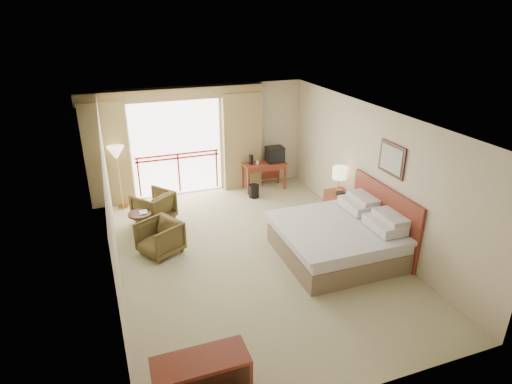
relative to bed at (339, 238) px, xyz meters
name	(u,v)px	position (x,y,z in m)	size (l,w,h in m)	color
floor	(254,254)	(-1.50, 0.60, -0.38)	(7.00, 7.00, 0.00)	#9A936A
ceiling	(254,117)	(-1.50, 0.60, 2.32)	(7.00, 7.00, 0.00)	white
wall_back	(208,139)	(-1.50, 4.10, 0.97)	(5.00, 5.00, 0.00)	beige
wall_front	(359,306)	(-1.50, -2.90, 0.97)	(5.00, 5.00, 0.00)	beige
wall_left	(111,210)	(-4.00, 0.60, 0.97)	(7.00, 7.00, 0.00)	beige
wall_right	(372,174)	(1.00, 0.60, 0.97)	(7.00, 7.00, 0.00)	beige
balcony_door	(177,148)	(-2.30, 4.08, 0.82)	(2.40, 2.40, 0.00)	white
balcony_railing	(178,163)	(-2.30, 4.06, 0.44)	(2.09, 0.03, 1.02)	red
curtain_left	(107,155)	(-3.95, 3.95, 0.87)	(1.00, 0.26, 2.50)	olive
curtain_right	(242,141)	(-0.65, 3.95, 0.87)	(1.00, 0.26, 2.50)	olive
valance	(173,94)	(-2.30, 3.98, 2.17)	(4.40, 0.22, 0.28)	olive
hvac_vent	(257,96)	(-0.20, 4.07, 1.97)	(0.50, 0.04, 0.50)	silver
bed	(339,238)	(0.00, 0.00, 0.00)	(2.13, 2.06, 0.97)	brown
headboard	(384,218)	(0.96, 0.00, 0.27)	(0.06, 2.10, 1.30)	maroon
framed_art	(392,159)	(0.97, 0.00, 1.47)	(0.04, 0.72, 0.60)	black
nightstand	(338,206)	(0.77, 1.35, -0.04)	(0.47, 0.55, 0.67)	maroon
table_lamp	(340,173)	(0.77, 1.40, 0.73)	(0.32, 0.32, 0.56)	tan
phone	(341,194)	(0.72, 1.20, 0.33)	(0.17, 0.13, 0.07)	black
desk	(263,168)	(-0.16, 3.66, 0.18)	(1.10, 0.53, 0.72)	maroon
tv	(275,154)	(0.14, 3.60, 0.54)	(0.44, 0.35, 0.40)	black
coffee_maker	(251,160)	(-0.51, 3.61, 0.46)	(0.12, 0.12, 0.25)	black
cup	(257,163)	(-0.36, 3.56, 0.39)	(0.07, 0.07, 0.10)	white
wastebasket	(254,191)	(-0.59, 3.17, -0.21)	(0.26, 0.26, 0.32)	black
armchair_far	(155,220)	(-3.12, 2.70, -0.38)	(0.74, 0.76, 0.69)	#413417
armchair_near	(161,253)	(-3.19, 1.26, -0.38)	(0.71, 0.73, 0.66)	#413417
side_table	(140,220)	(-3.47, 2.09, -0.02)	(0.48, 0.48, 0.52)	black
book	(140,213)	(-3.47, 2.09, 0.15)	(0.15, 0.20, 0.02)	white
floor_lamp	(116,155)	(-3.75, 3.66, 0.93)	(0.39, 0.39, 1.52)	tan
dresser	(202,384)	(-3.24, -2.47, -0.01)	(1.11, 0.47, 0.74)	maroon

